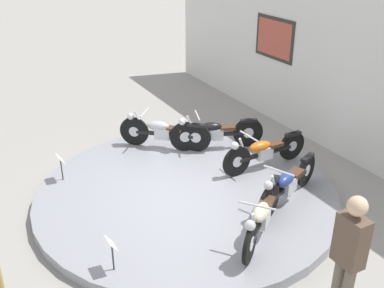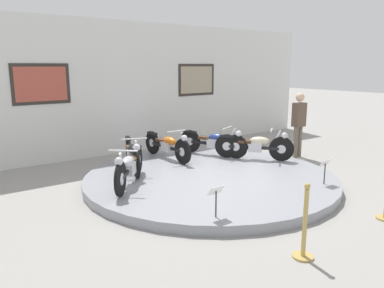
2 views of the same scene
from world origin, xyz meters
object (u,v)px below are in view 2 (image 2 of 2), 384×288
object	(u,v)px
info_placard_front_left	(216,194)
stanchion_post_left_of_entry	(304,233)
motorcycle_black	(132,153)
motorcycle_silver	(129,166)
motorcycle_cream	(255,145)
motorcycle_blue	(214,141)
info_placard_front_centre	(325,166)
motorcycle_orange	(168,145)
visitor_standing	(299,121)

from	to	relation	value
info_placard_front_left	stanchion_post_left_of_entry	xyz separation A→B (m)	(0.33, -1.39, -0.20)
motorcycle_black	info_placard_front_left	xyz separation A→B (m)	(-0.22, -3.17, -0.02)
motorcycle_silver	motorcycle_cream	world-z (taller)	motorcycle_silver
motorcycle_blue	info_placard_front_centre	world-z (taller)	motorcycle_blue
motorcycle_orange	motorcycle_blue	size ratio (longest dim) A/B	1.07
motorcycle_silver	motorcycle_cream	bearing A→B (deg)	-0.05
motorcycle_orange	motorcycle_blue	distance (m)	1.24
motorcycle_orange	visitor_standing	bearing A→B (deg)	-21.70
motorcycle_blue	motorcycle_cream	size ratio (longest dim) A/B	1.17
motorcycle_cream	info_placard_front_left	xyz separation A→B (m)	(-3.14, -2.22, -0.00)
motorcycle_black	motorcycle_blue	bearing A→B (deg)	-0.03
motorcycle_cream	stanchion_post_left_of_entry	world-z (taller)	stanchion_post_left_of_entry
motorcycle_orange	visitor_standing	world-z (taller)	visitor_standing
motorcycle_cream	info_placard_front_centre	world-z (taller)	motorcycle_cream
motorcycle_blue	info_placard_front_left	size ratio (longest dim) A/B	3.56
visitor_standing	info_placard_front_left	bearing A→B (deg)	-155.11
motorcycle_silver	info_placard_front_centre	world-z (taller)	motorcycle_silver
motorcycle_blue	motorcycle_orange	bearing A→B (deg)	162.04
motorcycle_silver	visitor_standing	xyz separation A→B (m)	(5.11, -0.01, 0.45)
motorcycle_black	info_placard_front_left	bearing A→B (deg)	-93.97
motorcycle_cream	stanchion_post_left_of_entry	size ratio (longest dim) A/B	1.52
info_placard_front_left	stanchion_post_left_of_entry	distance (m)	1.45
motorcycle_blue	visitor_standing	distance (m)	2.43
motorcycle_orange	motorcycle_blue	world-z (taller)	motorcycle_blue
motorcycle_orange	info_placard_front_left	world-z (taller)	motorcycle_orange
visitor_standing	stanchion_post_left_of_entry	world-z (taller)	visitor_standing
motorcycle_cream	info_placard_front_left	size ratio (longest dim) A/B	3.04
info_placard_front_centre	visitor_standing	distance (m)	3.00
stanchion_post_left_of_entry	info_placard_front_left	bearing A→B (deg)	103.29
motorcycle_orange	info_placard_front_centre	world-z (taller)	motorcycle_orange
motorcycle_silver	info_placard_front_left	size ratio (longest dim) A/B	2.97
motorcycle_silver	motorcycle_black	world-z (taller)	motorcycle_black
motorcycle_orange	stanchion_post_left_of_entry	size ratio (longest dim) A/B	1.90
motorcycle_silver	visitor_standing	world-z (taller)	visitor_standing
motorcycle_blue	stanchion_post_left_of_entry	size ratio (longest dim) A/B	1.78
motorcycle_silver	motorcycle_black	distance (m)	1.10
motorcycle_silver	motorcycle_orange	xyz separation A→B (m)	(1.74, 1.33, -0.01)
motorcycle_blue	motorcycle_silver	bearing A→B (deg)	-162.06
motorcycle_silver	motorcycle_cream	size ratio (longest dim) A/B	0.98
motorcycle_orange	motorcycle_black	bearing A→B (deg)	-162.09
motorcycle_cream	visitor_standing	bearing A→B (deg)	-0.32
motorcycle_orange	stanchion_post_left_of_entry	distance (m)	5.06
motorcycle_black	motorcycle_cream	bearing A→B (deg)	-18.03
info_placard_front_centre	motorcycle_orange	bearing A→B (deg)	111.47
motorcycle_silver	info_placard_front_centre	bearing A→B (deg)	-35.32
motorcycle_black	info_placard_front_centre	bearing A→B (deg)	-50.90
motorcycle_cream	visitor_standing	size ratio (longest dim) A/B	0.88
motorcycle_blue	visitor_standing	world-z (taller)	visitor_standing
info_placard_front_left	visitor_standing	bearing A→B (deg)	24.89
motorcycle_silver	visitor_standing	bearing A→B (deg)	-0.13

